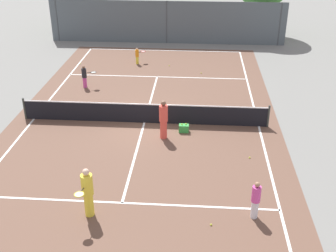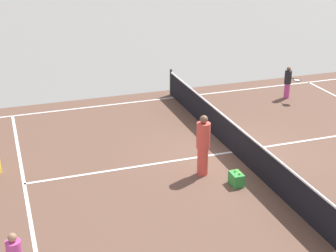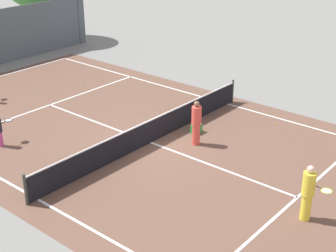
{
  "view_description": "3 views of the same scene",
  "coord_description": "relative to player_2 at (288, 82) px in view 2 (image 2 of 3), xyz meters",
  "views": [
    {
      "loc": [
        2.53,
        -18.44,
        9.22
      ],
      "look_at": [
        1.27,
        -1.63,
        0.69
      ],
      "focal_mm": 45.67,
      "sensor_mm": 36.0,
      "label": 1
    },
    {
      "loc": [
        13.22,
        -6.68,
        6.97
      ],
      "look_at": [
        -1.13,
        -1.76,
        0.69
      ],
      "focal_mm": 54.87,
      "sensor_mm": 36.0,
      "label": 2
    },
    {
      "loc": [
        -13.47,
        -12.14,
        8.79
      ],
      "look_at": [
        0.01,
        -0.9,
        0.98
      ],
      "focal_mm": 53.79,
      "sensor_mm": 36.0,
      "label": 3
    }
  ],
  "objects": [
    {
      "name": "ball_crate",
      "position": [
        5.94,
        -5.17,
        -0.5
      ],
      "size": [
        0.45,
        0.3,
        0.43
      ],
      "color": "green",
      "rests_on": "ground_plane"
    },
    {
      "name": "court_surface",
      "position": [
        3.99,
        -4.36,
        -0.68
      ],
      "size": [
        13.0,
        25.0,
        0.01
      ],
      "color": "brown",
      "rests_on": "ground_plane"
    },
    {
      "name": "tennis_net",
      "position": [
        3.99,
        -4.36,
        -0.17
      ],
      "size": [
        11.9,
        0.1,
        1.1
      ],
      "color": "#333833",
      "rests_on": "ground_plane"
    },
    {
      "name": "player_4",
      "position": [
        5.05,
        -5.82,
        0.25
      ],
      "size": [
        0.39,
        0.39,
        1.82
      ],
      "color": "#E54C3F",
      "rests_on": "ground_plane"
    },
    {
      "name": "player_2",
      "position": [
        0.0,
        0.0,
        0.0
      ],
      "size": [
        0.86,
        0.41,
        1.31
      ],
      "color": "#D14799",
      "rests_on": "ground_plane"
    },
    {
      "name": "ground_plane",
      "position": [
        3.99,
        -4.36,
        -0.68
      ],
      "size": [
        80.0,
        80.0,
        0.0
      ],
      "primitive_type": "plane",
      "color": "slate"
    }
  ]
}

